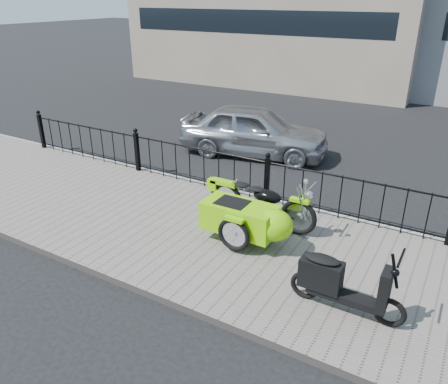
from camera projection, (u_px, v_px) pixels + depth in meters
The scene contains 8 objects.
ground at pixel (236, 232), 8.29m from camera, with size 120.00×120.00×0.00m, color black.
sidewalk at pixel (223, 241), 7.87m from camera, with size 30.00×3.80×0.12m, color #6F665D.
curb at pixel (269, 201), 9.40m from camera, with size 30.00×0.10×0.12m, color gray.
iron_fence at pixel (267, 180), 9.07m from camera, with size 14.11×0.11×1.08m.
motorcycle_sidecar at pixel (252, 216), 7.60m from camera, with size 2.28×1.48×0.98m.
scooter at pixel (339, 283), 5.93m from camera, with size 1.60×0.47×1.08m.
spare_tire at pixel (254, 223), 7.71m from camera, with size 0.62×0.62×0.09m, color black.
sedan_car at pixel (254, 131), 12.02m from camera, with size 1.63×4.05×1.38m, color #ABADB2.
Camera 1 is at (3.45, -6.36, 4.13)m, focal length 35.00 mm.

